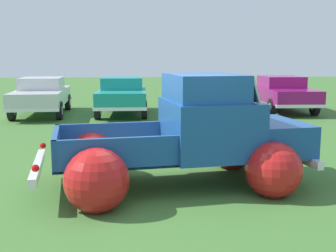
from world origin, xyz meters
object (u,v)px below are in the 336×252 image
(show_car_1, at_px, (122,94))
(show_car_2, at_px, (215,94))
(vintage_pickup_truck, at_px, (194,141))
(show_car_0, at_px, (42,94))
(show_car_3, at_px, (282,92))
(spectator_0, at_px, (180,95))

(show_car_1, distance_m, show_car_2, 3.63)
(vintage_pickup_truck, distance_m, show_car_0, 10.45)
(show_car_0, height_order, show_car_1, same)
(show_car_2, xyz_separation_m, show_car_3, (2.95, 0.89, -0.00))
(spectator_0, bearing_deg, show_car_0, 157.10)
(vintage_pickup_truck, relative_size, show_car_0, 1.06)
(vintage_pickup_truck, height_order, show_car_2, vintage_pickup_truck)
(show_car_1, relative_size, show_car_2, 0.89)
(show_car_0, height_order, spectator_0, spectator_0)
(show_car_1, distance_m, show_car_3, 6.59)
(vintage_pickup_truck, xyz_separation_m, show_car_1, (-1.53, 9.26, 0.02))
(show_car_1, height_order, show_car_3, same)
(show_car_0, height_order, show_car_3, same)
(show_car_3, bearing_deg, vintage_pickup_truck, -25.22)
(show_car_2, bearing_deg, show_car_3, 112.21)
(vintage_pickup_truck, bearing_deg, show_car_3, 54.53)
(spectator_0, bearing_deg, show_car_1, 137.15)
(show_car_0, distance_m, spectator_0, 5.49)
(vintage_pickup_truck, xyz_separation_m, show_car_2, (2.08, 8.96, 0.03))
(vintage_pickup_truck, bearing_deg, show_car_2, 68.54)
(show_car_0, relative_size, show_car_3, 0.98)
(show_car_1, xyz_separation_m, show_car_2, (3.61, -0.30, 0.00))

